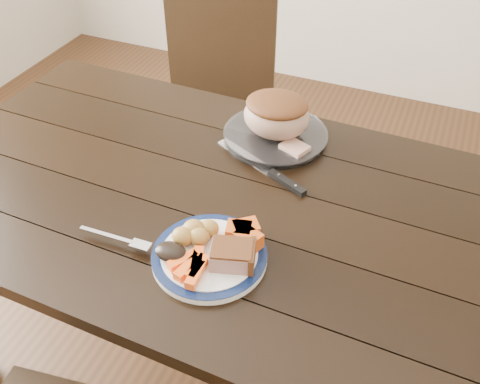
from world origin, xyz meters
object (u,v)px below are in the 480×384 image
at_px(dining_table, 215,221).
at_px(serving_platter, 275,136).
at_px(chair_far, 218,104).
at_px(fork, 120,239).
at_px(pork_slice, 232,255).
at_px(carving_knife, 276,176).
at_px(roast_joint, 276,116).
at_px(dinner_plate, 209,257).

xyz_separation_m(dining_table, serving_platter, (0.06, 0.29, 0.10)).
relative_size(dining_table, chair_far, 1.74).
xyz_separation_m(chair_far, fork, (0.21, -0.98, 0.25)).
xyz_separation_m(dining_table, pork_slice, (0.14, -0.21, 0.13)).
height_order(pork_slice, carving_knife, pork_slice).
bearing_deg(chair_far, serving_platter, 116.66).
distance_m(pork_slice, carving_knife, 0.33).
height_order(serving_platter, roast_joint, roast_joint).
relative_size(dinner_plate, roast_joint, 1.37).
height_order(fork, roast_joint, roast_joint).
distance_m(serving_platter, carving_knife, 0.18).
xyz_separation_m(serving_platter, fork, (-0.18, -0.53, 0.01)).
distance_m(chair_far, roast_joint, 0.67).
bearing_deg(chair_far, pork_slice, 101.99).
height_order(dining_table, serving_platter, serving_platter).
bearing_deg(carving_knife, fork, -98.58).
bearing_deg(dinner_plate, fork, -168.83).
bearing_deg(dinner_plate, carving_knife, 83.36).
distance_m(dinner_plate, roast_joint, 0.50).
bearing_deg(chair_far, dinner_plate, 99.28).
bearing_deg(fork, carving_knife, 54.68).
height_order(fork, carving_knife, fork).
height_order(serving_platter, carving_knife, serving_platter).
xyz_separation_m(roast_joint, carving_knife, (0.06, -0.17, -0.07)).
bearing_deg(dinner_plate, dining_table, 112.42).
bearing_deg(roast_joint, chair_far, 131.28).
relative_size(chair_far, roast_joint, 5.02).
distance_m(fork, roast_joint, 0.56).
height_order(dining_table, roast_joint, roast_joint).
xyz_separation_m(dining_table, fork, (-0.12, -0.24, 0.11)).
distance_m(chair_far, pork_slice, 1.09).
bearing_deg(chair_far, roast_joint, 116.66).
xyz_separation_m(dinner_plate, carving_knife, (0.04, 0.33, -0.00)).
xyz_separation_m(dinner_plate, fork, (-0.20, -0.04, 0.01)).
bearing_deg(roast_joint, dinner_plate, -87.28).
relative_size(dining_table, fork, 9.11).
relative_size(roast_joint, carving_knife, 0.62).
bearing_deg(carving_knife, dining_table, -109.67).
bearing_deg(dinner_plate, chair_far, 113.91).
bearing_deg(fork, dinner_plate, 9.22).
relative_size(fork, roast_joint, 0.96).
xyz_separation_m(dining_table, roast_joint, (0.06, 0.29, 0.17)).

